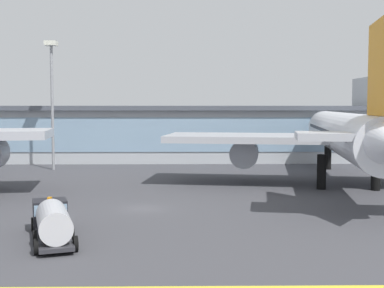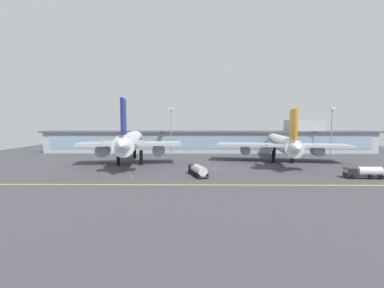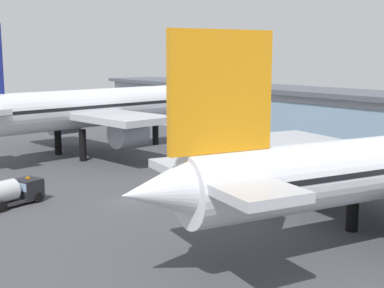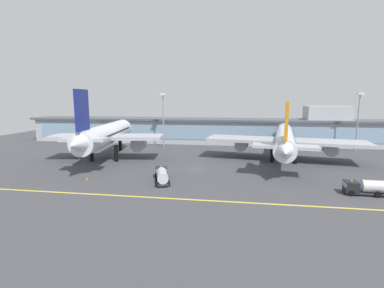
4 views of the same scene
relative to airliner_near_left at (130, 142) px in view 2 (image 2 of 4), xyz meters
name	(u,v)px [view 2 (image 2 of 4)]	position (x,y,z in m)	size (l,w,h in m)	color
ground_plane	(216,168)	(28.01, -8.03, -7.41)	(209.86, 209.86, 0.00)	#424247
taxiway_centreline_stripe	(224,185)	(28.01, -30.03, -7.40)	(167.89, 0.50, 0.01)	yellow
terminal_building	(214,141)	(30.23, 36.52, -1.98)	(152.90, 14.00, 15.22)	#ADB2B7
airliner_near_left	(130,142)	(0.00, 0.00, 0.00)	(34.07, 48.26, 20.19)	black
airliner_near_right	(282,144)	(52.09, 6.11, -1.03)	(45.93, 52.71, 17.51)	black
fuel_tanker_truck	(362,172)	(62.95, -22.41, -5.90)	(9.14, 3.22, 2.90)	black
baggage_tug_near	(198,170)	(22.16, -19.57, -5.90)	(5.24, 9.35, 2.90)	black
apron_light_mast_west	(332,124)	(78.56, 24.04, 6.04)	(1.80, 1.80, 20.05)	gray
apron_light_mast_centre	(171,124)	(11.50, 23.01, 5.99)	(1.80, 1.80, 19.96)	gray
safety_cone	(131,176)	(5.23, -21.24, -7.11)	(0.47, 0.47, 0.59)	orange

